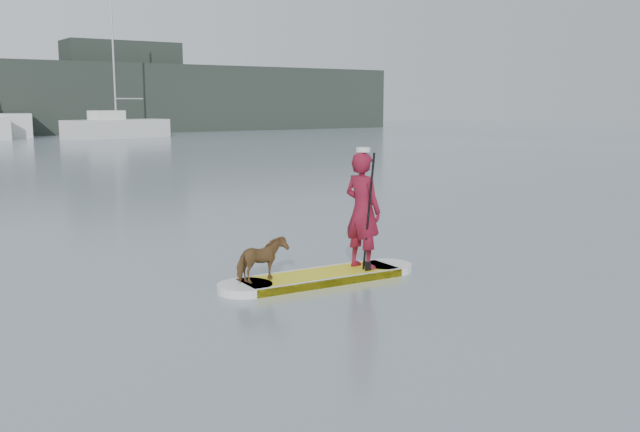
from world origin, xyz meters
TOP-DOWN VIEW (x-y plane):
  - ground at (0.00, 0.00)m, footprint 140.00×140.00m
  - paddleboard at (1.96, -1.28)m, footprint 3.30×0.95m
  - paddler at (2.73, -1.33)m, footprint 0.56×0.74m
  - white_cap at (2.73, -1.33)m, footprint 0.22×0.22m
  - dog at (0.99, -1.23)m, footprint 0.80×0.44m
  - paddle at (2.67, -1.56)m, footprint 0.10×0.30m
  - sailboat_e at (13.62, 43.30)m, footprint 8.16×3.99m
  - shore_building_east at (18.00, 54.00)m, footprint 10.00×4.00m

SIDE VIEW (x-z plane):
  - ground at x=0.00m, z-range 0.00..0.00m
  - paddleboard at x=1.96m, z-range 0.00..0.12m
  - dog at x=0.99m, z-range 0.12..0.76m
  - paddle at x=2.67m, z-range -0.20..1.80m
  - sailboat_e at x=13.62m, z-range -4.86..6.48m
  - paddler at x=2.73m, z-range 0.12..1.93m
  - white_cap at x=2.73m, z-range 1.93..2.00m
  - shore_building_east at x=18.00m, z-range 0.00..8.00m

